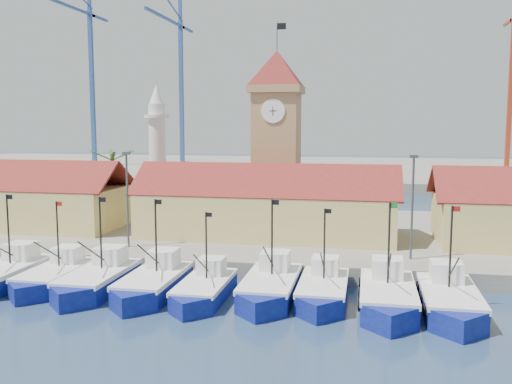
# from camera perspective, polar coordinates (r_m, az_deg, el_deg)

# --- Properties ---
(ground) EXTENTS (400.00, 400.00, 0.00)m
(ground) POSITION_cam_1_polar(r_m,az_deg,el_deg) (41.40, -3.75, -11.73)
(ground) COLOR navy
(ground) RESTS_ON ground
(quay) EXTENTS (140.00, 32.00, 1.50)m
(quay) POSITION_cam_1_polar(r_m,az_deg,el_deg) (63.95, 1.75, -4.31)
(quay) COLOR gray
(quay) RESTS_ON ground
(terminal) EXTENTS (240.00, 80.00, 2.00)m
(terminal) POSITION_cam_1_polar(r_m,az_deg,el_deg) (148.75, 7.12, 2.19)
(terminal) COLOR gray
(terminal) RESTS_ON ground
(boat_1) EXTENTS (3.79, 10.38, 7.86)m
(boat_1) POSITION_cam_1_polar(r_m,az_deg,el_deg) (51.16, -23.93, -7.72)
(boat_1) COLOR navy
(boat_1) RESTS_ON ground
(boat_2) EXTENTS (3.53, 9.66, 7.31)m
(boat_2) POSITION_cam_1_polar(r_m,az_deg,el_deg) (49.35, -19.58, -8.12)
(boat_2) COLOR navy
(boat_2) RESTS_ON ground
(boat_3) EXTENTS (3.79, 10.37, 7.85)m
(boat_3) POSITION_cam_1_polar(r_m,az_deg,el_deg) (47.06, -15.65, -8.63)
(boat_3) COLOR navy
(boat_3) RESTS_ON ground
(boat_4) EXTENTS (3.76, 10.30, 7.80)m
(boat_4) POSITION_cam_1_polar(r_m,az_deg,el_deg) (45.18, -10.31, -9.15)
(boat_4) COLOR navy
(boat_4) RESTS_ON ground
(boat_5) EXTENTS (3.35, 9.18, 6.95)m
(boat_5) POSITION_cam_1_polar(r_m,az_deg,el_deg) (43.46, -5.26, -9.84)
(boat_5) COLOR navy
(boat_5) RESTS_ON ground
(boat_6) EXTENTS (3.81, 10.44, 7.90)m
(boat_6) POSITION_cam_1_polar(r_m,az_deg,el_deg) (43.53, 1.38, -9.64)
(boat_6) COLOR navy
(boat_6) RESTS_ON ground
(boat_7) EXTENTS (3.52, 9.64, 7.30)m
(boat_7) POSITION_cam_1_polar(r_m,az_deg,el_deg) (43.20, 6.70, -9.91)
(boat_7) COLOR navy
(boat_7) RESTS_ON ground
(boat_8) EXTENTS (3.88, 10.62, 8.03)m
(boat_8) POSITION_cam_1_polar(r_m,az_deg,el_deg) (42.20, 13.05, -10.35)
(boat_8) COLOR navy
(boat_8) RESTS_ON ground
(boat_9) EXTENTS (3.83, 10.48, 7.93)m
(boat_9) POSITION_cam_1_polar(r_m,az_deg,el_deg) (42.47, 18.86, -10.45)
(boat_9) COLOR navy
(boat_9) RESTS_ON ground
(hall_center) EXTENTS (27.04, 10.13, 7.61)m
(hall_center) POSITION_cam_1_polar(r_m,az_deg,el_deg) (59.50, 1.14, -2.00)
(hall_center) COLOR #D4BD74
(hall_center) RESTS_ON quay
(clock_tower) EXTENTS (5.80, 5.80, 22.70)m
(clock_tower) POSITION_cam_1_polar(r_m,az_deg,el_deg) (64.70, 2.07, 5.82)
(clock_tower) COLOR #9E7A51
(clock_tower) RESTS_ON quay
(minaret) EXTENTS (3.00, 3.00, 16.30)m
(minaret) POSITION_cam_1_polar(r_m,az_deg,el_deg) (70.60, -9.82, 4.00)
(minaret) COLOR silver
(minaret) RESTS_ON quay
(palm_tree) EXTENTS (5.60, 5.03, 8.39)m
(palm_tree) POSITION_cam_1_polar(r_m,az_deg,el_deg) (70.98, -14.11, 1.09)
(palm_tree) COLOR brown
(palm_tree) RESTS_ON quay
(lamp_posts) EXTENTS (80.70, 0.25, 9.03)m
(lamp_posts) POSITION_cam_1_polar(r_m,az_deg,el_deg) (51.26, 0.15, -0.63)
(lamp_posts) COLOR #3F3F44
(lamp_posts) RESTS_ON quay
(crane_blue_far) EXTENTS (1.00, 32.48, 46.91)m
(crane_blue_far) POSITION_cam_1_polar(r_m,az_deg,el_deg) (156.43, -16.35, 12.10)
(crane_blue_far) COLOR #2D4E8C
(crane_blue_far) RESTS_ON terminal
(crane_blue_near) EXTENTS (1.00, 34.08, 44.26)m
(crane_blue_near) POSITION_cam_1_polar(r_m,az_deg,el_deg) (152.89, -7.69, 11.95)
(crane_blue_near) COLOR #2D4E8C
(crane_blue_near) RESTS_ON terminal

